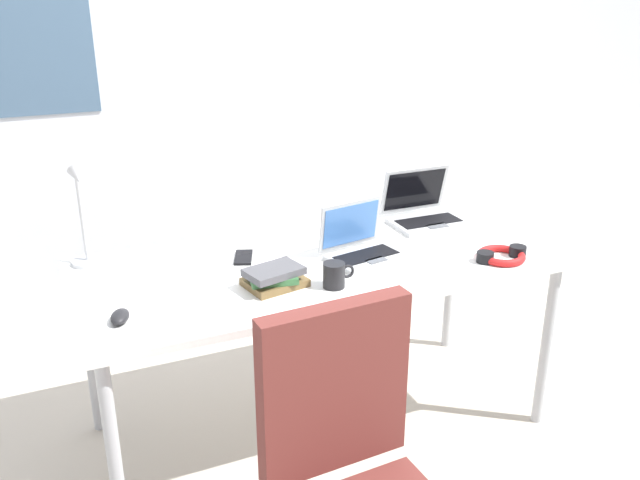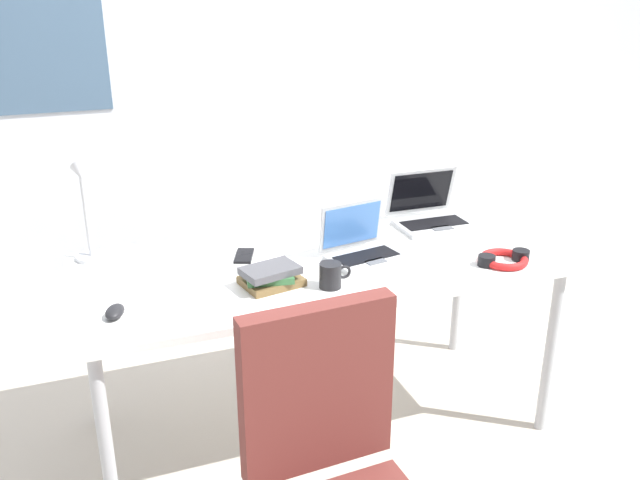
{
  "view_description": "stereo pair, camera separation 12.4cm",
  "coord_description": "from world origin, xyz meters",
  "px_view_note": "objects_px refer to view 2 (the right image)",
  "views": [
    {
      "loc": [
        -0.94,
        -2.14,
        1.74
      ],
      "look_at": [
        0.0,
        0.0,
        0.82
      ],
      "focal_mm": 38.0,
      "sensor_mm": 36.0,
      "label": 1
    },
    {
      "loc": [
        -0.82,
        -2.19,
        1.74
      ],
      "look_at": [
        0.0,
        0.0,
        0.82
      ],
      "focal_mm": 38.0,
      "sensor_mm": 36.0,
      "label": 2
    }
  ],
  "objects_px": {
    "book_stack": "(271,276)",
    "coffee_mug": "(331,275)",
    "headphones": "(504,259)",
    "laptop_far_corner": "(362,248)",
    "desk_lamp": "(87,212)",
    "laptop_near_lamp": "(430,214)",
    "cell_phone": "(244,256)",
    "computer_mouse": "(115,312)"
  },
  "relations": [
    {
      "from": "computer_mouse",
      "to": "headphones",
      "type": "bearing_deg",
      "value": 16.1
    },
    {
      "from": "book_stack",
      "to": "coffee_mug",
      "type": "height_order",
      "value": "coffee_mug"
    },
    {
      "from": "desk_lamp",
      "to": "book_stack",
      "type": "height_order",
      "value": "desk_lamp"
    },
    {
      "from": "headphones",
      "to": "coffee_mug",
      "type": "distance_m",
      "value": 0.68
    },
    {
      "from": "desk_lamp",
      "to": "coffee_mug",
      "type": "relative_size",
      "value": 3.54
    },
    {
      "from": "book_stack",
      "to": "desk_lamp",
      "type": "bearing_deg",
      "value": 142.76
    },
    {
      "from": "book_stack",
      "to": "laptop_far_corner",
      "type": "bearing_deg",
      "value": 15.73
    },
    {
      "from": "computer_mouse",
      "to": "desk_lamp",
      "type": "bearing_deg",
      "value": 113.65
    },
    {
      "from": "book_stack",
      "to": "headphones",
      "type": "bearing_deg",
      "value": -7.57
    },
    {
      "from": "computer_mouse",
      "to": "book_stack",
      "type": "distance_m",
      "value": 0.52
    },
    {
      "from": "cell_phone",
      "to": "coffee_mug",
      "type": "relative_size",
      "value": 1.2
    },
    {
      "from": "laptop_far_corner",
      "to": "desk_lamp",
      "type": "bearing_deg",
      "value": 161.57
    },
    {
      "from": "headphones",
      "to": "book_stack",
      "type": "xyz_separation_m",
      "value": [
        -0.87,
        0.12,
        0.02
      ]
    },
    {
      "from": "laptop_far_corner",
      "to": "coffee_mug",
      "type": "xyz_separation_m",
      "value": [
        -0.2,
        -0.2,
        0.0
      ]
    },
    {
      "from": "laptop_near_lamp",
      "to": "headphones",
      "type": "bearing_deg",
      "value": -83.43
    },
    {
      "from": "cell_phone",
      "to": "computer_mouse",
      "type": "bearing_deg",
      "value": -125.92
    },
    {
      "from": "laptop_near_lamp",
      "to": "coffee_mug",
      "type": "relative_size",
      "value": 2.75
    },
    {
      "from": "laptop_far_corner",
      "to": "computer_mouse",
      "type": "xyz_separation_m",
      "value": [
        -0.91,
        -0.16,
        -0.03
      ]
    },
    {
      "from": "desk_lamp",
      "to": "headphones",
      "type": "distance_m",
      "value": 1.54
    },
    {
      "from": "book_stack",
      "to": "coffee_mug",
      "type": "distance_m",
      "value": 0.21
    },
    {
      "from": "laptop_near_lamp",
      "to": "book_stack",
      "type": "xyz_separation_m",
      "value": [
        -0.81,
        -0.35,
        -0.01
      ]
    },
    {
      "from": "desk_lamp",
      "to": "headphones",
      "type": "height_order",
      "value": "desk_lamp"
    },
    {
      "from": "laptop_near_lamp",
      "to": "cell_phone",
      "type": "xyz_separation_m",
      "value": [
        -0.84,
        -0.07,
        -0.04
      ]
    },
    {
      "from": "desk_lamp",
      "to": "computer_mouse",
      "type": "height_order",
      "value": "desk_lamp"
    },
    {
      "from": "cell_phone",
      "to": "headphones",
      "type": "xyz_separation_m",
      "value": [
        0.89,
        -0.39,
        0.01
      ]
    },
    {
      "from": "computer_mouse",
      "to": "cell_phone",
      "type": "distance_m",
      "value": 0.6
    },
    {
      "from": "desk_lamp",
      "to": "headphones",
      "type": "relative_size",
      "value": 1.87
    },
    {
      "from": "laptop_far_corner",
      "to": "laptop_near_lamp",
      "type": "xyz_separation_m",
      "value": [
        0.42,
        0.24,
        0.0
      ]
    },
    {
      "from": "headphones",
      "to": "coffee_mug",
      "type": "bearing_deg",
      "value": 177.46
    },
    {
      "from": "desk_lamp",
      "to": "headphones",
      "type": "bearing_deg",
      "value": -20.78
    },
    {
      "from": "headphones",
      "to": "coffee_mug",
      "type": "height_order",
      "value": "coffee_mug"
    },
    {
      "from": "cell_phone",
      "to": "headphones",
      "type": "height_order",
      "value": "headphones"
    },
    {
      "from": "laptop_far_corner",
      "to": "book_stack",
      "type": "xyz_separation_m",
      "value": [
        -0.39,
        -0.11,
        -0.01
      ]
    },
    {
      "from": "headphones",
      "to": "computer_mouse",
      "type": "bearing_deg",
      "value": 177.24
    },
    {
      "from": "computer_mouse",
      "to": "laptop_near_lamp",
      "type": "bearing_deg",
      "value": 35.44
    },
    {
      "from": "laptop_far_corner",
      "to": "book_stack",
      "type": "relative_size",
      "value": 1.36
    },
    {
      "from": "desk_lamp",
      "to": "book_stack",
      "type": "xyz_separation_m",
      "value": [
        0.56,
        -0.43,
        -0.16
      ]
    },
    {
      "from": "laptop_near_lamp",
      "to": "book_stack",
      "type": "relative_size",
      "value": 1.38
    },
    {
      "from": "coffee_mug",
      "to": "laptop_near_lamp",
      "type": "bearing_deg",
      "value": 34.83
    },
    {
      "from": "laptop_near_lamp",
      "to": "computer_mouse",
      "type": "relative_size",
      "value": 3.24
    },
    {
      "from": "cell_phone",
      "to": "book_stack",
      "type": "relative_size",
      "value": 0.6
    },
    {
      "from": "coffee_mug",
      "to": "headphones",
      "type": "bearing_deg",
      "value": -2.54
    }
  ]
}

